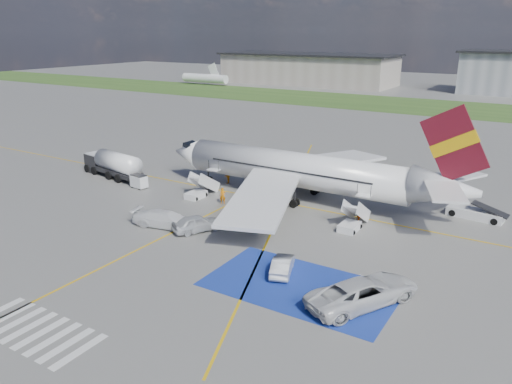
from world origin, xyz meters
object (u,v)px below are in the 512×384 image
at_px(fuel_tanker, 113,166).
at_px(car_silver_a, 197,223).
at_px(car_silver_b, 283,265).
at_px(belt_loader, 476,214).
at_px(airliner, 306,171).
at_px(gpu_cart, 139,182).
at_px(van_white_a, 364,288).
at_px(van_white_b, 167,217).

bearing_deg(fuel_tanker, car_silver_a, -13.37).
height_order(car_silver_a, car_silver_b, car_silver_a).
height_order(fuel_tanker, belt_loader, fuel_tanker).
xyz_separation_m(airliner, fuel_tanker, (-25.52, -4.51, -1.98)).
distance_m(gpu_cart, van_white_a, 34.45).
distance_m(airliner, van_white_a, 22.41).
distance_m(fuel_tanker, gpu_cart, 6.67).
bearing_deg(car_silver_b, van_white_b, -30.43).
height_order(car_silver_b, van_white_a, van_white_a).
bearing_deg(fuel_tanker, airliner, 20.06).
height_order(airliner, van_white_a, airliner).
distance_m(airliner, fuel_tanker, 25.99).
height_order(belt_loader, car_silver_a, belt_loader).
xyz_separation_m(car_silver_a, van_white_b, (-3.02, -0.73, 0.26)).
xyz_separation_m(belt_loader, car_silver_a, (-21.93, -17.57, 0.37)).
xyz_separation_m(car_silver_b, van_white_b, (-14.06, 2.55, 0.38)).
bearing_deg(car_silver_b, airliner, -89.59).
bearing_deg(airliner, van_white_a, -53.35).
bearing_deg(belt_loader, van_white_b, -137.62).
distance_m(car_silver_a, van_white_b, 3.12).
relative_size(car_silver_b, van_white_a, 0.63).
bearing_deg(belt_loader, car_silver_a, -135.17).
bearing_deg(van_white_a, fuel_tanker, 9.48).
relative_size(gpu_cart, car_silver_b, 0.52).
bearing_deg(van_white_a, belt_loader, -71.51).
xyz_separation_m(car_silver_a, van_white_a, (18.06, -4.38, 0.43)).
xyz_separation_m(gpu_cart, van_white_a, (32.47, -11.49, 0.49)).
bearing_deg(airliner, gpu_cart, -161.53).
bearing_deg(van_white_a, car_silver_a, 14.85).
xyz_separation_m(airliner, belt_loader, (17.19, 4.06, -2.96)).
height_order(fuel_tanker, van_white_b, fuel_tanker).
xyz_separation_m(airliner, car_silver_a, (-4.74, -13.51, -2.59)).
distance_m(airliner, belt_loader, 17.91).
bearing_deg(gpu_cart, car_silver_b, -14.39).
height_order(belt_loader, car_silver_b, belt_loader).
bearing_deg(car_silver_a, fuel_tanker, 6.74).
height_order(airliner, van_white_b, airliner).
distance_m(airliner, gpu_cart, 20.37).
xyz_separation_m(car_silver_a, car_silver_b, (11.04, -3.28, -0.12)).
distance_m(belt_loader, car_silver_b, 23.52).
bearing_deg(car_silver_a, van_white_a, -163.49).
bearing_deg(car_silver_a, car_silver_b, -166.36).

